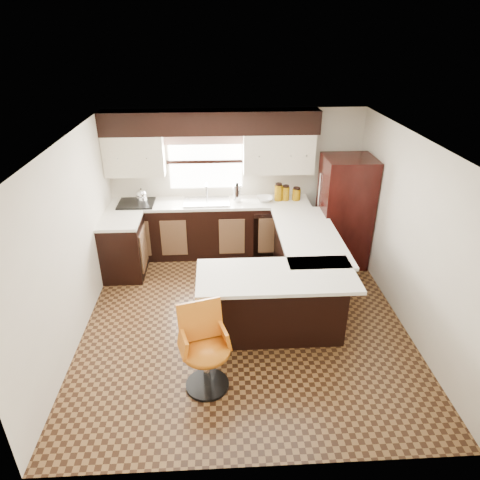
{
  "coord_description": "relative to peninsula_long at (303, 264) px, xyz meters",
  "views": [
    {
      "loc": [
        -0.31,
        -4.71,
        3.58
      ],
      "look_at": [
        -0.03,
        0.45,
        0.96
      ],
      "focal_mm": 32.0,
      "sensor_mm": 36.0,
      "label": 1
    }
  ],
  "objects": [
    {
      "name": "floor",
      "position": [
        -0.9,
        -0.62,
        -0.45
      ],
      "size": [
        4.4,
        4.4,
        0.0
      ],
      "primitive_type": "plane",
      "color": "#49301A",
      "rests_on": "ground"
    },
    {
      "name": "ceiling",
      "position": [
        -0.9,
        -0.62,
        1.95
      ],
      "size": [
        4.4,
        4.4,
        0.0
      ],
      "primitive_type": "plane",
      "rotation": [
        3.14,
        0.0,
        0.0
      ],
      "color": "silver",
      "rests_on": "wall_back"
    },
    {
      "name": "wall_back",
      "position": [
        -0.9,
        1.58,
        0.75
      ],
      "size": [
        4.4,
        0.0,
        4.4
      ],
      "primitive_type": "plane",
      "rotation": [
        1.57,
        0.0,
        0.0
      ],
      "color": "beige",
      "rests_on": "floor"
    },
    {
      "name": "wall_front",
      "position": [
        -0.9,
        -2.83,
        0.75
      ],
      "size": [
        4.4,
        0.0,
        4.4
      ],
      "primitive_type": "plane",
      "rotation": [
        -1.57,
        0.0,
        0.0
      ],
      "color": "beige",
      "rests_on": "floor"
    },
    {
      "name": "wall_left",
      "position": [
        -3.0,
        -0.62,
        0.75
      ],
      "size": [
        0.0,
        4.4,
        4.4
      ],
      "primitive_type": "plane",
      "rotation": [
        1.57,
        0.0,
        1.57
      ],
      "color": "beige",
      "rests_on": "floor"
    },
    {
      "name": "wall_right",
      "position": [
        1.2,
        -0.62,
        0.75
      ],
      "size": [
        0.0,
        4.4,
        4.4
      ],
      "primitive_type": "plane",
      "rotation": [
        1.57,
        0.0,
        -1.57
      ],
      "color": "beige",
      "rests_on": "floor"
    },
    {
      "name": "base_cab_back",
      "position": [
        -1.35,
        1.28,
        0.0
      ],
      "size": [
        3.3,
        0.6,
        0.9
      ],
      "primitive_type": "cube",
      "color": "black",
      "rests_on": "floor"
    },
    {
      "name": "base_cab_left",
      "position": [
        -2.7,
        0.62,
        0.0
      ],
      "size": [
        0.6,
        0.7,
        0.9
      ],
      "primitive_type": "cube",
      "color": "black",
      "rests_on": "floor"
    },
    {
      "name": "counter_back",
      "position": [
        -1.35,
        1.28,
        0.47
      ],
      "size": [
        3.3,
        0.6,
        0.04
      ],
      "primitive_type": "cube",
      "color": "silver",
      "rests_on": "base_cab_back"
    },
    {
      "name": "counter_left",
      "position": [
        -2.7,
        0.62,
        0.47
      ],
      "size": [
        0.6,
        0.7,
        0.04
      ],
      "primitive_type": "cube",
      "color": "silver",
      "rests_on": "base_cab_left"
    },
    {
      "name": "soffit",
      "position": [
        -1.3,
        1.4,
        1.77
      ],
      "size": [
        3.4,
        0.35,
        0.36
      ],
      "primitive_type": "cube",
      "color": "black",
      "rests_on": "wall_back"
    },
    {
      "name": "upper_cab_left",
      "position": [
        -2.52,
        1.4,
        1.27
      ],
      "size": [
        0.94,
        0.35,
        0.64
      ],
      "primitive_type": "cube",
      "color": "beige",
      "rests_on": "wall_back"
    },
    {
      "name": "upper_cab_right",
      "position": [
        -0.22,
        1.4,
        1.27
      ],
      "size": [
        1.14,
        0.35,
        0.64
      ],
      "primitive_type": "cube",
      "color": "beige",
      "rests_on": "wall_back"
    },
    {
      "name": "window_pane",
      "position": [
        -1.4,
        1.56,
        1.1
      ],
      "size": [
        1.2,
        0.02,
        0.9
      ],
      "primitive_type": "cube",
      "color": "white",
      "rests_on": "wall_back"
    },
    {
      "name": "valance",
      "position": [
        -1.4,
        1.52,
        1.49
      ],
      "size": [
        1.3,
        0.06,
        0.18
      ],
      "primitive_type": "cube",
      "color": "#D19B93",
      "rests_on": "wall_back"
    },
    {
      "name": "sink",
      "position": [
        -1.4,
        1.25,
        0.51
      ],
      "size": [
        0.75,
        0.45,
        0.03
      ],
      "primitive_type": "cube",
      "color": "#B2B2B7",
      "rests_on": "counter_back"
    },
    {
      "name": "dishwasher",
      "position": [
        -0.35,
        0.99,
        -0.02
      ],
      "size": [
        0.58,
        0.03,
        0.78
      ],
      "primitive_type": "cube",
      "color": "black",
      "rests_on": "floor"
    },
    {
      "name": "cooktop",
      "position": [
        -2.55,
        1.25,
        0.51
      ],
      "size": [
        0.58,
        0.5,
        0.02
      ],
      "primitive_type": "cube",
      "color": "black",
      "rests_on": "counter_back"
    },
    {
      "name": "peninsula_long",
      "position": [
        0.0,
        0.0,
        0.0
      ],
      "size": [
        0.6,
        1.95,
        0.9
      ],
      "primitive_type": "cube",
      "color": "black",
      "rests_on": "floor"
    },
    {
      "name": "peninsula_return",
      "position": [
        -0.53,
        -0.97,
        0.0
      ],
      "size": [
        1.65,
        0.6,
        0.9
      ],
      "primitive_type": "cube",
      "color": "black",
      "rests_on": "floor"
    },
    {
      "name": "counter_pen_long",
      "position": [
        0.05,
        0.0,
        0.47
      ],
      "size": [
        0.84,
        1.95,
        0.04
      ],
      "primitive_type": "cube",
      "color": "silver",
      "rests_on": "peninsula_long"
    },
    {
      "name": "counter_pen_return",
      "position": [
        -0.55,
        -1.06,
        0.47
      ],
      "size": [
        1.89,
        0.84,
        0.04
      ],
      "primitive_type": "cube",
      "color": "silver",
      "rests_on": "peninsula_return"
    },
    {
      "name": "refrigerator",
      "position": [
        0.8,
        0.87,
        0.44
      ],
      "size": [
        0.76,
        0.73,
        1.78
      ],
      "primitive_type": "cube",
      "color": "black",
      "rests_on": "floor"
    },
    {
      "name": "bar_chair",
      "position": [
        -1.38,
        -1.83,
        0.04
      ],
      "size": [
        0.64,
        0.64,
        0.98
      ],
      "primitive_type": null,
      "rotation": [
        0.0,
        0.0,
        0.28
      ],
      "color": "#CC6914",
      "rests_on": "floor"
    },
    {
      "name": "kettle",
      "position": [
        -2.45,
        1.26,
        0.64
      ],
      "size": [
        0.18,
        0.18,
        0.24
      ],
      "primitive_type": null,
      "color": "silver",
      "rests_on": "cooktop"
    },
    {
      "name": "percolator",
      "position": [
        -0.9,
        1.28,
        0.64
      ],
      "size": [
        0.13,
        0.13,
        0.29
      ],
      "primitive_type": "cylinder",
      "color": "silver",
      "rests_on": "counter_back"
    },
    {
      "name": "mixing_bowl",
      "position": [
        -0.44,
        1.28,
        0.53
      ],
      "size": [
        0.27,
        0.27,
        0.07
      ],
      "primitive_type": "imported",
      "rotation": [
        0.0,
        0.0,
        0.01
      ],
      "color": "white",
      "rests_on": "counter_back"
    },
    {
      "name": "canister_large",
      "position": [
        -0.21,
        1.3,
        0.63
      ],
      "size": [
        0.13,
        0.13,
        0.27
      ],
      "primitive_type": "cylinder",
      "color": "#8C6104",
      "rests_on": "counter_back"
    },
    {
      "name": "canister_med",
      "position": [
        -0.09,
        1.3,
        0.61
      ],
      "size": [
        0.12,
        0.12,
        0.23
      ],
      "primitive_type": "cylinder",
      "color": "#8C6104",
      "rests_on": "counter_back"
    },
    {
      "name": "canister_small",
      "position": [
        0.09,
        1.3,
        0.59
      ],
      "size": [
        0.14,
        0.14,
        0.19
      ],
      "primitive_type": "cylinder",
      "color": "#8C6104",
      "rests_on": "counter_back"
    }
  ]
}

